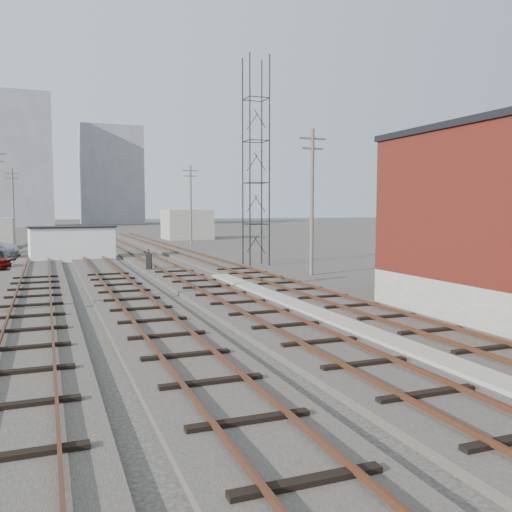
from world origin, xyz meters
TOP-DOWN VIEW (x-y plane):
  - ground at (0.00, 60.00)m, footprint 320.00×320.00m
  - track_right at (2.50, 39.00)m, footprint 3.20×90.00m
  - track_mid_right at (-1.50, 39.00)m, footprint 3.20×90.00m
  - track_mid_left at (-5.50, 39.00)m, footprint 3.20×90.00m
  - track_left at (-9.50, 39.00)m, footprint 3.20×90.00m
  - platform_curb at (0.50, 14.00)m, footprint 0.90×28.00m
  - lattice_tower at (5.50, 35.00)m, footprint 1.60×1.60m
  - utility_pole_left_c at (-12.50, 70.00)m, footprint 1.80×0.24m
  - utility_pole_right_a at (6.50, 28.00)m, footprint 1.80×0.24m
  - utility_pole_right_b at (6.50, 58.00)m, footprint 1.80×0.24m
  - apartment_left at (-18.00, 135.00)m, footprint 22.00×14.00m
  - apartment_right at (8.00, 150.00)m, footprint 16.00×12.00m
  - shed_right at (9.00, 70.00)m, footprint 6.00×6.00m
  - switch_stand at (-2.71, 33.07)m, footprint 0.43×0.43m
  - site_trailer at (-6.99, 43.23)m, footprint 6.75×3.42m

SIDE VIEW (x-z plane):
  - ground at x=0.00m, z-range 0.00..0.00m
  - track_right at x=2.50m, z-range -0.09..0.30m
  - track_mid_right at x=-1.50m, z-range -0.09..0.30m
  - track_mid_left at x=-5.50m, z-range -0.09..0.30m
  - track_left at x=-9.50m, z-range -0.09..0.30m
  - platform_curb at x=0.50m, z-range 0.00..0.26m
  - switch_stand at x=-2.71m, z-range -0.04..1.38m
  - site_trailer at x=-6.99m, z-range 0.01..2.76m
  - shed_right at x=9.00m, z-range 0.00..4.00m
  - utility_pole_left_c at x=-12.50m, z-range 0.30..9.30m
  - utility_pole_right_a at x=6.50m, z-range 0.30..9.30m
  - utility_pole_right_b at x=6.50m, z-range 0.30..9.30m
  - lattice_tower at x=5.50m, z-range 0.00..15.00m
  - apartment_right at x=8.00m, z-range 0.00..26.00m
  - apartment_left at x=-18.00m, z-range 0.00..30.00m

